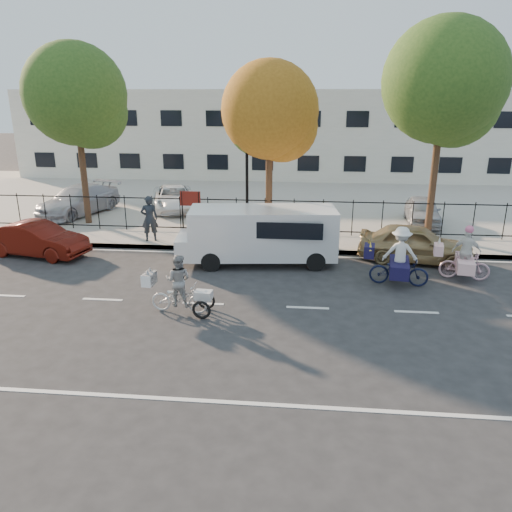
# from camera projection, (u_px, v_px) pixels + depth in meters

# --- Properties ---
(ground) EXTENTS (120.00, 120.00, 0.00)m
(ground) POSITION_uv_depth(u_px,v_px,m) (203.00, 304.00, 14.35)
(ground) COLOR #333334
(road_markings) EXTENTS (60.00, 9.52, 0.01)m
(road_markings) POSITION_uv_depth(u_px,v_px,m) (203.00, 303.00, 14.35)
(road_markings) COLOR silver
(road_markings) RESTS_ON ground
(curb) EXTENTS (60.00, 0.10, 0.15)m
(curb) POSITION_uv_depth(u_px,v_px,m) (229.00, 249.00, 19.11)
(curb) COLOR #A8A399
(curb) RESTS_ON ground
(sidewalk) EXTENTS (60.00, 2.20, 0.15)m
(sidewalk) POSITION_uv_depth(u_px,v_px,m) (233.00, 241.00, 20.10)
(sidewalk) COLOR #A8A399
(sidewalk) RESTS_ON ground
(parking_lot) EXTENTS (60.00, 15.60, 0.15)m
(parking_lot) POSITION_uv_depth(u_px,v_px,m) (255.00, 198.00, 28.51)
(parking_lot) COLOR #A8A399
(parking_lot) RESTS_ON ground
(iron_fence) EXTENTS (58.00, 0.06, 1.50)m
(iron_fence) POSITION_uv_depth(u_px,v_px,m) (236.00, 215.00, 20.88)
(iron_fence) COLOR black
(iron_fence) RESTS_ON sidewalk
(building) EXTENTS (34.00, 10.00, 6.00)m
(building) POSITION_uv_depth(u_px,v_px,m) (268.00, 132.00, 37.06)
(building) COLOR silver
(building) RESTS_ON ground
(lamppost) EXTENTS (0.36, 0.36, 4.33)m
(lamppost) POSITION_uv_depth(u_px,v_px,m) (247.00, 163.00, 19.77)
(lamppost) COLOR black
(lamppost) RESTS_ON sidewalk
(street_sign) EXTENTS (0.85, 0.06, 1.80)m
(street_sign) POSITION_uv_depth(u_px,v_px,m) (190.00, 204.00, 20.51)
(street_sign) COLOR black
(street_sign) RESTS_ON sidewalk
(zebra_trike) EXTENTS (1.95, 0.78, 1.66)m
(zebra_trike) POSITION_uv_depth(u_px,v_px,m) (179.00, 290.00, 13.61)
(zebra_trike) COLOR silver
(zebra_trike) RESTS_ON ground
(unicorn_bike) EXTENTS (1.83, 1.30, 1.81)m
(unicorn_bike) POSITION_uv_depth(u_px,v_px,m) (464.00, 260.00, 16.04)
(unicorn_bike) COLOR #DCA7B4
(unicorn_bike) RESTS_ON ground
(bull_bike) EXTENTS (2.07, 1.44, 1.89)m
(bull_bike) POSITION_uv_depth(u_px,v_px,m) (399.00, 262.00, 15.55)
(bull_bike) COLOR black
(bull_bike) RESTS_ON ground
(white_van) EXTENTS (5.71, 2.39, 1.97)m
(white_van) POSITION_uv_depth(u_px,v_px,m) (260.00, 233.00, 17.49)
(white_van) COLOR white
(white_van) RESTS_ON ground
(red_sedan) EXTENTS (4.00, 2.08, 1.25)m
(red_sedan) POSITION_uv_depth(u_px,v_px,m) (37.00, 239.00, 18.40)
(red_sedan) COLOR #4F1009
(red_sedan) RESTS_ON ground
(gold_sedan) EXTENTS (4.18, 2.30, 1.35)m
(gold_sedan) POSITION_uv_depth(u_px,v_px,m) (415.00, 243.00, 17.77)
(gold_sedan) COLOR #A08656
(gold_sedan) RESTS_ON ground
(pedestrian) EXTENTS (0.78, 0.65, 1.82)m
(pedestrian) POSITION_uv_depth(u_px,v_px,m) (149.00, 218.00, 19.67)
(pedestrian) COLOR black
(pedestrian) RESTS_ON sidewalk
(lot_car_a) EXTENTS (3.26, 5.06, 1.36)m
(lot_car_a) POSITION_uv_depth(u_px,v_px,m) (78.00, 200.00, 24.11)
(lot_car_a) COLOR #B4B5BC
(lot_car_a) RESTS_ON parking_lot
(lot_car_b) EXTENTS (3.17, 4.67, 1.19)m
(lot_car_b) POSITION_uv_depth(u_px,v_px,m) (174.00, 198.00, 25.09)
(lot_car_b) COLOR white
(lot_car_b) RESTS_ON parking_lot
(lot_car_d) EXTENTS (1.76, 3.64, 1.20)m
(lot_car_d) POSITION_uv_depth(u_px,v_px,m) (423.00, 211.00, 22.38)
(lot_car_d) COLOR #A7A9AE
(lot_car_d) RESTS_ON parking_lot
(tree_west) EXTENTS (4.29, 4.29, 7.87)m
(tree_west) POSITION_uv_depth(u_px,v_px,m) (79.00, 99.00, 21.08)
(tree_west) COLOR #442D1D
(tree_west) RESTS_ON ground
(tree_mid) EXTENTS (3.86, 3.86, 7.07)m
(tree_mid) POSITION_uv_depth(u_px,v_px,m) (273.00, 115.00, 19.63)
(tree_mid) COLOR #442D1D
(tree_mid) RESTS_ON ground
(tree_east) EXTENTS (4.65, 4.65, 8.52)m
(tree_east) POSITION_uv_depth(u_px,v_px,m) (447.00, 87.00, 18.70)
(tree_east) COLOR #442D1D
(tree_east) RESTS_ON ground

